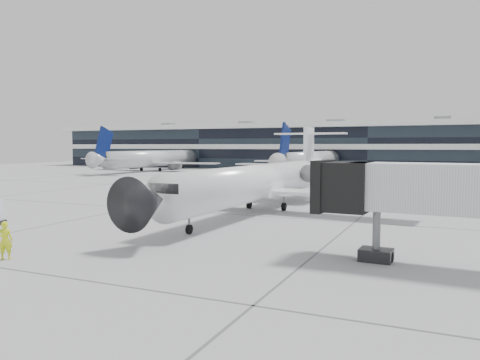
% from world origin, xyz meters
% --- Properties ---
extents(ground, '(220.00, 220.00, 0.00)m').
position_xyz_m(ground, '(0.00, 0.00, 0.00)').
color(ground, gray).
rests_on(ground, ground).
extents(terminal, '(170.00, 22.00, 10.00)m').
position_xyz_m(terminal, '(0.00, 82.00, 5.00)').
color(terminal, black).
rests_on(terminal, ground).
extents(bg_jet_left, '(32.00, 40.00, 9.60)m').
position_xyz_m(bg_jet_left, '(-45.00, 55.00, 0.00)').
color(bg_jet_left, silver).
rests_on(bg_jet_left, ground).
extents(bg_jet_center, '(32.00, 40.00, 9.60)m').
position_xyz_m(bg_jet_center, '(-8.00, 55.00, 0.00)').
color(bg_jet_center, silver).
rests_on(bg_jet_center, ground).
extents(regional_jet, '(27.17, 33.85, 7.82)m').
position_xyz_m(regional_jet, '(1.44, 2.58, 2.67)').
color(regional_jet, white).
rests_on(regional_jet, ground).
extents(ramp_worker, '(0.85, 0.77, 1.95)m').
position_xyz_m(ramp_worker, '(-4.03, -18.72, 0.97)').
color(ramp_worker, '#E9FF1A').
rests_on(ramp_worker, ground).
extents(traffic_cone, '(0.43, 0.43, 0.62)m').
position_xyz_m(traffic_cone, '(-3.72, 4.00, 0.29)').
color(traffic_cone, red).
rests_on(traffic_cone, ground).
extents(far_tug, '(1.81, 2.52, 1.45)m').
position_xyz_m(far_tug, '(-17.88, 25.24, 0.65)').
color(far_tug, black).
rests_on(far_tug, ground).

